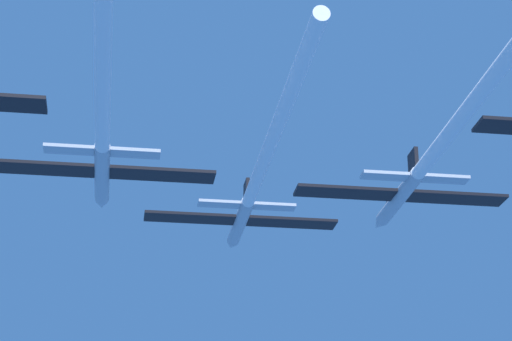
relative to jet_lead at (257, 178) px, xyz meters
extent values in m
cylinder|color=#B2BAC6|center=(0.00, 11.54, -0.03)|extent=(1.24, 11.30, 1.24)
cone|color=#B2BAC6|center=(0.00, 18.43, -0.03)|extent=(1.22, 2.49, 1.22)
ellipsoid|color=black|center=(0.00, 14.02, 0.50)|extent=(0.87, 2.26, 0.62)
cube|color=black|center=(-4.91, 10.97, -0.03)|extent=(8.58, 2.49, 0.27)
cube|color=black|center=(4.91, 10.97, -0.03)|extent=(8.58, 2.49, 0.27)
cube|color=black|center=(0.00, 7.02, 1.49)|extent=(0.33, 2.03, 1.81)
cube|color=#B2BAC6|center=(-2.55, 6.79, -0.03)|extent=(3.86, 1.49, 0.27)
cube|color=#B2BAC6|center=(2.55, 6.79, -0.03)|extent=(3.86, 1.49, 0.27)
cylinder|color=white|center=(0.00, -10.68, -0.03)|extent=(1.12, 33.15, 1.12)
cylinder|color=#B2BAC6|center=(-13.10, -1.80, -1.15)|extent=(1.24, 11.30, 1.24)
cone|color=#B2BAC6|center=(-13.10, 5.09, -1.15)|extent=(1.22, 2.49, 1.22)
ellipsoid|color=black|center=(-13.10, 0.69, -0.62)|extent=(0.87, 2.26, 0.62)
cube|color=black|center=(-18.02, -2.36, -1.15)|extent=(8.58, 2.49, 0.27)
cube|color=black|center=(-8.19, -2.36, -1.15)|extent=(8.58, 2.49, 0.27)
cube|color=black|center=(-13.10, -6.32, 0.38)|extent=(0.33, 2.03, 1.81)
cube|color=#B2BAC6|center=(-15.66, -6.54, -1.15)|extent=(3.86, 1.49, 0.27)
cube|color=#B2BAC6|center=(-10.55, -6.54, -1.15)|extent=(3.86, 1.49, 0.27)
cylinder|color=white|center=(-13.10, -24.68, -1.15)|extent=(1.12, 34.47, 1.12)
cylinder|color=#B2BAC6|center=(12.35, -0.29, -1.28)|extent=(1.24, 11.30, 1.24)
cone|color=#B2BAC6|center=(12.35, 6.60, -1.28)|extent=(1.22, 2.49, 1.22)
ellipsoid|color=black|center=(12.35, 2.19, -0.75)|extent=(0.87, 2.26, 0.62)
cube|color=black|center=(7.44, -0.86, -1.28)|extent=(8.58, 2.49, 0.27)
cube|color=black|center=(17.26, -0.86, -1.28)|extent=(8.58, 2.49, 0.27)
cube|color=black|center=(12.35, -4.81, 0.25)|extent=(0.33, 2.03, 1.81)
cube|color=#B2BAC6|center=(9.80, -5.04, -1.28)|extent=(3.86, 1.49, 0.27)
cube|color=#B2BAC6|center=(14.90, -5.04, -1.28)|extent=(3.86, 1.49, 0.27)
cylinder|color=white|center=(12.35, -23.93, -1.28)|extent=(1.12, 35.97, 1.12)
camera|label=1|loc=(-11.54, -79.56, -32.27)|focal=71.17mm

